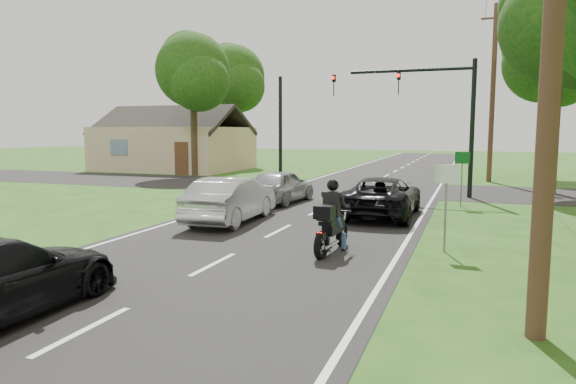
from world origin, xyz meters
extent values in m
plane|color=#224814|center=(0.00, 0.00, 0.00)|extent=(140.00, 140.00, 0.00)
cube|color=black|center=(0.00, 10.00, 0.01)|extent=(8.00, 100.00, 0.01)
cube|color=black|center=(0.00, 16.00, 0.01)|extent=(60.00, 7.00, 0.01)
torus|color=black|center=(2.21, 2.71, 0.32)|extent=(0.19, 0.64, 0.63)
torus|color=black|center=(2.08, 1.29, 0.32)|extent=(0.21, 0.70, 0.69)
cube|color=black|center=(2.16, 2.10, 0.60)|extent=(0.35, 0.93, 0.29)
sphere|color=black|center=(2.18, 2.33, 0.78)|extent=(0.32, 0.32, 0.32)
cube|color=black|center=(2.13, 1.76, 0.78)|extent=(0.37, 0.55, 0.10)
cube|color=#FF0C07|center=(2.08, 1.18, 0.62)|extent=(0.10, 0.04, 0.05)
cylinder|color=silver|center=(2.26, 1.56, 0.30)|extent=(0.15, 0.77, 0.09)
cylinder|color=black|center=(2.20, 2.52, 0.95)|extent=(0.59, 0.09, 0.03)
cube|color=black|center=(2.10, 1.48, 1.06)|extent=(0.45, 0.42, 0.31)
cube|color=black|center=(2.14, 1.95, 1.19)|extent=(0.40, 0.24, 0.57)
sphere|color=black|center=(2.15, 2.02, 1.64)|extent=(0.29, 0.29, 0.29)
cylinder|color=navy|center=(1.96, 2.29, 0.22)|extent=(0.12, 0.12, 0.43)
cylinder|color=navy|center=(2.38, 2.25, 0.22)|extent=(0.12, 0.12, 0.43)
imported|color=black|center=(2.40, 7.68, 0.69)|extent=(2.29, 4.90, 1.36)
imported|color=#BABBC0|center=(-1.96, 4.90, 0.74)|extent=(1.73, 4.47, 1.45)
imported|color=#94979B|center=(-2.04, 9.62, 0.70)|extent=(1.93, 4.15, 1.37)
cylinder|color=black|center=(5.20, 14.00, 3.00)|extent=(0.20, 0.20, 6.00)
cylinder|color=black|center=(2.50, 14.00, 5.60)|extent=(5.40, 0.14, 0.14)
imported|color=black|center=(2.00, 14.00, 5.05)|extent=(0.16, 0.36, 1.00)
imported|color=black|center=(-1.00, 14.00, 5.05)|extent=(0.16, 0.36, 1.00)
sphere|color=#FF0C07|center=(2.00, 13.82, 5.38)|extent=(0.16, 0.16, 0.16)
sphere|color=#FF0C07|center=(-1.00, 13.82, 5.38)|extent=(0.16, 0.16, 0.16)
cylinder|color=black|center=(-5.20, 18.00, 3.00)|extent=(0.20, 0.20, 6.00)
cylinder|color=brown|center=(6.20, 22.00, 5.00)|extent=(0.28, 0.28, 10.00)
cube|color=brown|center=(6.20, 22.00, 9.20)|extent=(1.60, 0.10, 0.10)
cylinder|color=slate|center=(4.70, 3.00, 1.00)|extent=(0.05, 0.05, 2.00)
cube|color=silver|center=(4.70, 2.97, 1.90)|extent=(0.55, 0.04, 0.45)
cylinder|color=slate|center=(4.90, 11.00, 1.00)|extent=(0.05, 0.05, 2.00)
cube|color=#0C591E|center=(4.90, 10.97, 1.90)|extent=(0.55, 0.04, 0.45)
cylinder|color=#332316|center=(8.80, 17.00, 3.50)|extent=(0.44, 0.44, 7.00)
sphere|color=#0F3911|center=(8.80, 17.00, 7.75)|extent=(5.40, 5.40, 5.40)
cylinder|color=#332316|center=(9.20, 26.00, 3.22)|extent=(0.44, 0.44, 6.44)
sphere|color=#0F3911|center=(9.20, 26.00, 7.13)|extent=(4.95, 4.95, 4.95)
sphere|color=#0F3911|center=(10.02, 25.34, 6.33)|extent=(3.96, 3.96, 3.96)
cylinder|color=#332316|center=(-12.00, 20.00, 3.08)|extent=(0.44, 0.44, 6.16)
sphere|color=#0F3911|center=(-12.00, 20.00, 6.82)|extent=(4.80, 4.80, 4.80)
sphere|color=#0F3911|center=(-11.20, 19.36, 6.05)|extent=(3.84, 3.84, 3.84)
cylinder|color=#332316|center=(-14.00, 30.00, 3.36)|extent=(0.44, 0.44, 6.72)
sphere|color=#0F3911|center=(-14.00, 30.00, 7.44)|extent=(5.40, 5.40, 5.40)
sphere|color=#0F3911|center=(-13.10, 29.28, 6.60)|extent=(4.32, 4.32, 4.32)
cube|color=tan|center=(-16.00, 24.00, 1.60)|extent=(10.00, 8.00, 3.20)
cube|color=black|center=(-16.00, 22.00, 3.70)|extent=(10.20, 4.00, 2.29)
cube|color=black|center=(-16.00, 26.00, 3.70)|extent=(10.20, 4.00, 2.29)
camera|label=1|loc=(5.26, -9.78, 2.92)|focal=32.00mm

